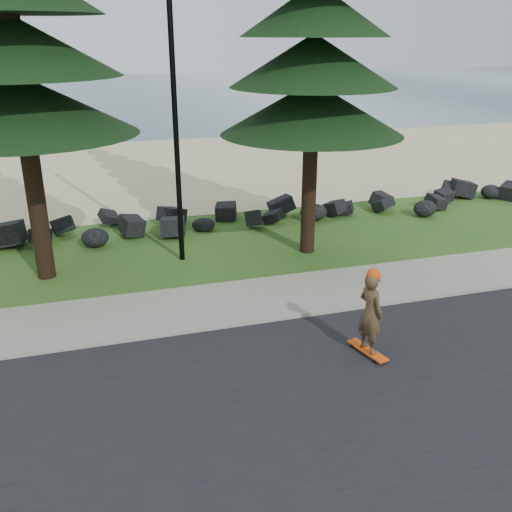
{
  "coord_description": "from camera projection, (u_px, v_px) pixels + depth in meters",
  "views": [
    {
      "loc": [
        -2.2,
        -11.27,
        5.78
      ],
      "look_at": [
        1.16,
        0.0,
        1.16
      ],
      "focal_mm": 40.0,
      "sensor_mm": 36.0,
      "label": 1
    }
  ],
  "objects": [
    {
      "name": "seawall_boulders",
      "position": [
        169.0,
        232.0,
        17.75
      ],
      "size": [
        60.0,
        2.4,
        1.1
      ],
      "primitive_type": null,
      "color": "black",
      "rests_on": "ground"
    },
    {
      "name": "road",
      "position": [
        268.0,
        436.0,
        8.74
      ],
      "size": [
        160.0,
        7.0,
        0.02
      ],
      "primitive_type": "cube",
      "color": "black",
      "rests_on": "ground"
    },
    {
      "name": "lamp_post",
      "position": [
        174.0,
        104.0,
        14.1
      ],
      "size": [
        0.25,
        0.14,
        8.14
      ],
      "color": "black",
      "rests_on": "ground"
    },
    {
      "name": "sidewalk",
      "position": [
        205.0,
        304.0,
        12.92
      ],
      "size": [
        160.0,
        2.0,
        0.08
      ],
      "primitive_type": "cube",
      "color": "gray",
      "rests_on": "ground"
    },
    {
      "name": "skateboarder",
      "position": [
        371.0,
        313.0,
        10.65
      ],
      "size": [
        0.52,
        0.98,
        1.77
      ],
      "rotation": [
        0.0,
        0.0,
        1.83
      ],
      "color": "#E64D0D",
      "rests_on": "ground"
    },
    {
      "name": "ground",
      "position": [
        207.0,
        310.0,
        12.75
      ],
      "size": [
        160.0,
        160.0,
        0.0
      ],
      "primitive_type": "plane",
      "color": "#2A581B",
      "rests_on": "ground"
    },
    {
      "name": "ocean",
      "position": [
        103.0,
        93.0,
        58.25
      ],
      "size": [
        160.0,
        58.0,
        0.01
      ],
      "primitive_type": "cube",
      "color": "#325460",
      "rests_on": "ground"
    },
    {
      "name": "kerb",
      "position": [
        215.0,
        326.0,
        11.93
      ],
      "size": [
        160.0,
        0.2,
        0.1
      ],
      "primitive_type": "cube",
      "color": "gray",
      "rests_on": "ground"
    },
    {
      "name": "beach_sand",
      "position": [
        140.0,
        170.0,
        25.69
      ],
      "size": [
        160.0,
        15.0,
        0.01
      ],
      "primitive_type": "cube",
      "color": "tan",
      "rests_on": "ground"
    }
  ]
}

